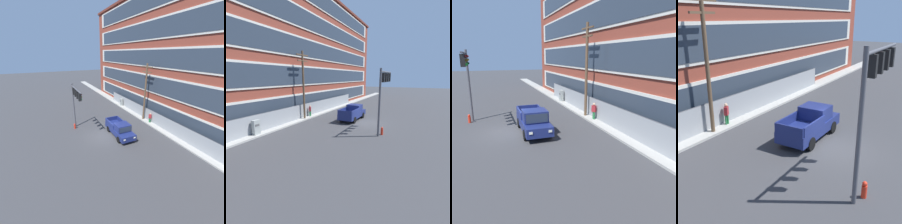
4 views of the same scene
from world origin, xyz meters
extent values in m
plane|color=#38383A|center=(0.00, 0.00, 0.00)|extent=(160.00, 160.00, 0.00)
cube|color=#9E9B93|center=(0.00, 8.15, 0.08)|extent=(80.00, 1.65, 0.16)
cube|color=beige|center=(2.50, 8.92, 2.05)|extent=(47.73, 0.10, 2.68)
cube|color=#2D3844|center=(2.50, 8.86, 2.05)|extent=(45.65, 0.06, 2.23)
cube|color=beige|center=(2.50, 8.92, 5.77)|extent=(47.73, 0.10, 2.68)
cube|color=#2D3844|center=(2.50, 8.86, 5.77)|extent=(45.65, 0.06, 2.23)
cube|color=gray|center=(0.15, 8.27, 0.99)|extent=(27.90, 0.04, 1.97)
cylinder|color=#4C4C51|center=(14.10, 8.27, 0.99)|extent=(0.06, 0.06, 1.97)
cylinder|color=#4C4C51|center=(0.15, 8.27, 1.97)|extent=(27.90, 0.05, 0.05)
cylinder|color=#4C4C51|center=(-4.38, -2.67, 3.20)|extent=(0.20, 0.20, 6.41)
cylinder|color=#4C4C51|center=(-2.03, -2.67, 6.11)|extent=(4.70, 0.14, 0.14)
cube|color=black|center=(-3.36, -2.67, 5.56)|extent=(0.28, 0.32, 0.90)
cylinder|color=red|center=(-3.36, -2.49, 5.84)|extent=(0.04, 0.18, 0.18)
cylinder|color=#503E08|center=(-3.36, -2.49, 5.56)|extent=(0.04, 0.18, 0.18)
cylinder|color=#0A4011|center=(-3.36, -2.49, 5.28)|extent=(0.04, 0.18, 0.18)
cube|color=black|center=(-2.34, -2.67, 5.56)|extent=(0.28, 0.32, 0.90)
cylinder|color=#4B0807|center=(-2.34, -2.49, 5.84)|extent=(0.04, 0.18, 0.18)
cylinder|color=gold|center=(-2.34, -2.49, 5.56)|extent=(0.04, 0.18, 0.18)
cylinder|color=#0A4011|center=(-2.34, -2.49, 5.28)|extent=(0.04, 0.18, 0.18)
cube|color=black|center=(-1.31, -2.67, 5.56)|extent=(0.28, 0.32, 0.90)
cylinder|color=#4B0807|center=(-1.31, -2.49, 5.84)|extent=(0.04, 0.18, 0.18)
cylinder|color=#503E08|center=(-1.31, -2.49, 5.56)|extent=(0.04, 0.18, 0.18)
cylinder|color=green|center=(-1.31, -2.49, 5.28)|extent=(0.04, 0.18, 0.18)
cube|color=black|center=(-0.29, -2.67, 5.56)|extent=(0.28, 0.32, 0.90)
cylinder|color=#4B0807|center=(-0.29, -2.49, 5.84)|extent=(0.04, 0.18, 0.18)
cylinder|color=#503E08|center=(-0.29, -2.49, 5.56)|extent=(0.04, 0.18, 0.18)
cylinder|color=green|center=(-0.29, -2.49, 5.28)|extent=(0.04, 0.18, 0.18)
cube|color=navy|center=(0.65, 1.98, 0.75)|extent=(5.15, 2.00, 0.70)
cube|color=navy|center=(1.37, 1.97, 1.53)|extent=(1.56, 1.80, 0.86)
cube|color=#283342|center=(2.16, 1.96, 1.53)|extent=(0.08, 1.58, 0.65)
cube|color=navy|center=(-0.49, 2.90, 1.38)|extent=(2.56, 0.16, 0.56)
cube|color=navy|center=(-0.51, 1.09, 1.38)|extent=(2.56, 0.16, 0.56)
cube|color=navy|center=(-1.87, 2.01, 1.38)|extent=(0.13, 1.85, 0.56)
cylinder|color=black|center=(2.20, 2.84, 0.40)|extent=(0.80, 0.27, 0.80)
cylinder|color=black|center=(2.17, 1.07, 0.40)|extent=(0.80, 0.27, 0.80)
cylinder|color=black|center=(-0.87, 2.88, 0.40)|extent=(0.80, 0.27, 0.80)
cylinder|color=black|center=(-0.90, 1.11, 0.40)|extent=(0.80, 0.27, 0.80)
cube|color=white|center=(3.24, 2.62, 0.85)|extent=(0.06, 0.24, 0.16)
cube|color=white|center=(3.22, 1.27, 0.85)|extent=(0.06, 0.24, 0.16)
cylinder|color=brown|center=(-2.03, 7.79, 4.40)|extent=(0.26, 0.26, 8.81)
cube|color=brown|center=(-2.03, 7.79, 8.31)|extent=(2.26, 0.14, 0.14)
cube|color=brown|center=(-2.03, 7.79, 7.61)|extent=(1.92, 0.14, 0.14)
cylinder|color=#236B38|center=(-0.64, 7.93, 0.42)|extent=(0.14, 0.14, 0.85)
cylinder|color=#236B38|center=(-0.46, 7.93, 0.42)|extent=(0.14, 0.14, 0.85)
cube|color=maroon|center=(-0.55, 7.93, 1.15)|extent=(0.47, 0.40, 0.60)
sphere|color=tan|center=(-0.55, 7.93, 1.57)|extent=(0.24, 0.24, 0.24)
cylinder|color=red|center=(-3.79, -2.92, 0.29)|extent=(0.24, 0.24, 0.58)
sphere|color=red|center=(-3.79, -2.92, 0.67)|extent=(0.22, 0.22, 0.22)
camera|label=1|loc=(15.88, -6.42, 10.17)|focal=24.00mm
camera|label=2|loc=(-20.50, -6.34, 5.64)|focal=28.00mm
camera|label=3|loc=(16.88, -1.34, 5.86)|focal=35.00mm
camera|label=4|loc=(-14.19, -5.49, 7.31)|focal=45.00mm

